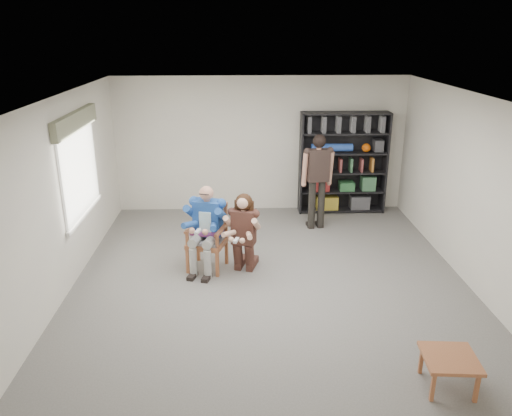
{
  "coord_description": "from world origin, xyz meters",
  "views": [
    {
      "loc": [
        -0.46,
        -6.67,
        3.67
      ],
      "look_at": [
        -0.2,
        0.6,
        1.05
      ],
      "focal_mm": 35.0,
      "sensor_mm": 36.0,
      "label": 1
    }
  ],
  "objects_px": {
    "armchair": "(207,238)",
    "standing_man": "(317,183)",
    "side_table": "(448,372)",
    "kneeling_woman": "(243,234)",
    "seated_man": "(206,228)",
    "bookshelf": "(343,163)"
  },
  "relations": [
    {
      "from": "armchair",
      "to": "standing_man",
      "type": "bearing_deg",
      "value": 56.54
    },
    {
      "from": "armchair",
      "to": "standing_man",
      "type": "xyz_separation_m",
      "value": [
        2.01,
        1.69,
        0.38
      ]
    },
    {
      "from": "bookshelf",
      "to": "seated_man",
      "type": "bearing_deg",
      "value": -135.61
    },
    {
      "from": "armchair",
      "to": "kneeling_woman",
      "type": "xyz_separation_m",
      "value": [
        0.58,
        -0.12,
        0.1
      ]
    },
    {
      "from": "seated_man",
      "to": "side_table",
      "type": "xyz_separation_m",
      "value": [
        2.75,
        -2.96,
        -0.5
      ]
    },
    {
      "from": "armchair",
      "to": "standing_man",
      "type": "distance_m",
      "value": 2.66
    },
    {
      "from": "standing_man",
      "to": "side_table",
      "type": "distance_m",
      "value": 4.76
    },
    {
      "from": "kneeling_woman",
      "to": "bookshelf",
      "type": "xyz_separation_m",
      "value": [
        2.1,
        2.75,
        0.41
      ]
    },
    {
      "from": "seated_man",
      "to": "bookshelf",
      "type": "xyz_separation_m",
      "value": [
        2.68,
        2.63,
        0.35
      ]
    },
    {
      "from": "seated_man",
      "to": "kneeling_woman",
      "type": "distance_m",
      "value": 0.6
    },
    {
      "from": "kneeling_woman",
      "to": "standing_man",
      "type": "height_order",
      "value": "standing_man"
    },
    {
      "from": "side_table",
      "to": "seated_man",
      "type": "bearing_deg",
      "value": 132.95
    },
    {
      "from": "armchair",
      "to": "side_table",
      "type": "xyz_separation_m",
      "value": [
        2.75,
        -2.96,
        -0.34
      ]
    },
    {
      "from": "standing_man",
      "to": "armchair",
      "type": "bearing_deg",
      "value": -149.03
    },
    {
      "from": "side_table",
      "to": "standing_man",
      "type": "bearing_deg",
      "value": 99.03
    },
    {
      "from": "armchair",
      "to": "seated_man",
      "type": "distance_m",
      "value": 0.16
    },
    {
      "from": "bookshelf",
      "to": "standing_man",
      "type": "bearing_deg",
      "value": -125.62
    },
    {
      "from": "standing_man",
      "to": "side_table",
      "type": "xyz_separation_m",
      "value": [
        0.74,
        -4.65,
        -0.72
      ]
    },
    {
      "from": "side_table",
      "to": "armchair",
      "type": "bearing_deg",
      "value": 132.95
    },
    {
      "from": "armchair",
      "to": "seated_man",
      "type": "relative_size",
      "value": 0.77
    },
    {
      "from": "kneeling_woman",
      "to": "standing_man",
      "type": "relative_size",
      "value": 0.7
    },
    {
      "from": "armchair",
      "to": "kneeling_woman",
      "type": "height_order",
      "value": "kneeling_woman"
    }
  ]
}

